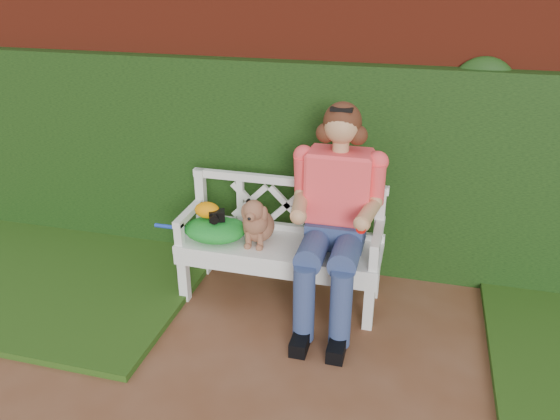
# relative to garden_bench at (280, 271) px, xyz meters

# --- Properties ---
(ground) EXTENTS (60.00, 60.00, 0.00)m
(ground) POSITION_rel_garden_bench_xyz_m (0.42, -1.06, -0.24)
(ground) COLOR brown
(brick_wall) EXTENTS (10.00, 0.30, 2.20)m
(brick_wall) POSITION_rel_garden_bench_xyz_m (0.42, 0.84, 0.86)
(brick_wall) COLOR maroon
(brick_wall) RESTS_ON ground
(ivy_hedge) EXTENTS (10.00, 0.18, 1.70)m
(ivy_hedge) POSITION_rel_garden_bench_xyz_m (0.42, 0.62, 0.61)
(ivy_hedge) COLOR #234713
(ivy_hedge) RESTS_ON ground
(grass_left) EXTENTS (2.60, 2.00, 0.05)m
(grass_left) POSITION_rel_garden_bench_xyz_m (-1.98, -0.16, -0.21)
(grass_left) COLOR #1D3911
(grass_left) RESTS_ON ground
(garden_bench) EXTENTS (1.63, 0.73, 0.48)m
(garden_bench) POSITION_rel_garden_bench_xyz_m (0.00, 0.00, 0.00)
(garden_bench) COLOR white
(garden_bench) RESTS_ON ground
(seated_woman) EXTENTS (0.83, 1.01, 1.60)m
(seated_woman) POSITION_rel_garden_bench_xyz_m (0.41, -0.02, 0.56)
(seated_woman) COLOR #FA5B78
(seated_woman) RESTS_ON ground
(dog) EXTENTS (0.35, 0.40, 0.38)m
(dog) POSITION_rel_garden_bench_xyz_m (-0.16, -0.02, 0.43)
(dog) COLOR #9D6A30
(dog) RESTS_ON garden_bench
(tennis_racket) EXTENTS (0.71, 0.32, 0.03)m
(tennis_racket) POSITION_rel_garden_bench_xyz_m (-0.57, 0.01, 0.26)
(tennis_racket) COLOR silver
(tennis_racket) RESTS_ON garden_bench
(green_bag) EXTENTS (0.52, 0.44, 0.16)m
(green_bag) POSITION_rel_garden_bench_xyz_m (-0.49, -0.06, 0.32)
(green_bag) COLOR #189821
(green_bag) RESTS_ON garden_bench
(camera_item) EXTENTS (0.14, 0.12, 0.08)m
(camera_item) POSITION_rel_garden_bench_xyz_m (-0.47, -0.06, 0.44)
(camera_item) COLOR black
(camera_item) RESTS_ON green_bag
(baseball_glove) EXTENTS (0.23, 0.20, 0.12)m
(baseball_glove) POSITION_rel_garden_bench_xyz_m (-0.55, -0.03, 0.46)
(baseball_glove) COLOR orange
(baseball_glove) RESTS_ON green_bag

